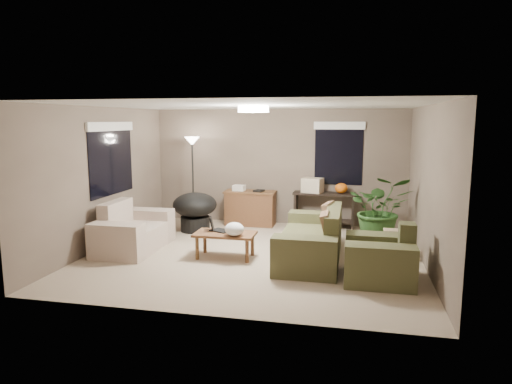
% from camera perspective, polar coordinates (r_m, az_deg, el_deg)
% --- Properties ---
extents(room_shell, '(5.50, 5.50, 5.50)m').
position_cam_1_polar(room_shell, '(7.55, -0.32, 1.27)').
color(room_shell, gray).
rests_on(room_shell, ground).
extents(main_sofa, '(0.95, 2.20, 0.85)m').
position_cam_1_polar(main_sofa, '(7.57, 7.14, -6.17)').
color(main_sofa, brown).
rests_on(main_sofa, ground).
extents(throw_pillows, '(0.32, 1.37, 0.47)m').
position_cam_1_polar(throw_pillows, '(7.47, 9.15, -3.62)').
color(throw_pillows, '#8C7251').
rests_on(throw_pillows, main_sofa).
extents(loveseat, '(0.90, 1.60, 0.85)m').
position_cam_1_polar(loveseat, '(8.38, -15.20, -4.91)').
color(loveseat, beige).
rests_on(loveseat, ground).
extents(armchair, '(0.95, 1.00, 0.85)m').
position_cam_1_polar(armchair, '(6.78, 15.27, -8.20)').
color(armchair, '#4F5130').
rests_on(armchair, ground).
extents(coffee_table, '(1.00, 0.55, 0.42)m').
position_cam_1_polar(coffee_table, '(7.60, -3.89, -5.57)').
color(coffee_table, brown).
rests_on(coffee_table, ground).
extents(laptop, '(0.42, 0.35, 0.24)m').
position_cam_1_polar(laptop, '(7.71, -4.90, -4.44)').
color(laptop, black).
rests_on(laptop, coffee_table).
extents(plastic_bag, '(0.38, 0.35, 0.22)m').
position_cam_1_polar(plastic_bag, '(7.37, -2.72, -4.65)').
color(plastic_bag, white).
rests_on(plastic_bag, coffee_table).
extents(desk, '(1.10, 0.50, 0.75)m').
position_cam_1_polar(desk, '(9.90, -0.72, -2.00)').
color(desk, brown).
rests_on(desk, ground).
extents(desk_papers, '(0.70, 0.29, 0.12)m').
position_cam_1_polar(desk_papers, '(9.85, -1.62, 0.45)').
color(desk_papers, silver).
rests_on(desk_papers, desk).
extents(console_table, '(1.30, 0.40, 0.75)m').
position_cam_1_polar(console_table, '(9.76, 8.49, -1.90)').
color(console_table, black).
rests_on(console_table, ground).
extents(pumpkin, '(0.34, 0.34, 0.22)m').
position_cam_1_polar(pumpkin, '(9.68, 10.62, 0.47)').
color(pumpkin, orange).
rests_on(pumpkin, console_table).
extents(cardboard_box, '(0.48, 0.41, 0.31)m').
position_cam_1_polar(cardboard_box, '(9.70, 7.08, 0.85)').
color(cardboard_box, beige).
rests_on(cardboard_box, console_table).
extents(papasan_chair, '(1.02, 1.02, 0.80)m').
position_cam_1_polar(papasan_chair, '(9.44, -7.64, -2.08)').
color(papasan_chair, black).
rests_on(papasan_chair, ground).
extents(floor_lamp, '(0.32, 0.32, 1.91)m').
position_cam_1_polar(floor_lamp, '(9.88, -7.98, 5.03)').
color(floor_lamp, black).
rests_on(floor_lamp, ground).
extents(ceiling_fixture, '(0.50, 0.50, 0.10)m').
position_cam_1_polar(ceiling_fixture, '(7.49, -0.33, 10.33)').
color(ceiling_fixture, white).
rests_on(ceiling_fixture, room_shell).
extents(houseplant, '(1.14, 1.26, 0.99)m').
position_cam_1_polar(houseplant, '(8.81, 15.27, -2.94)').
color(houseplant, '#2D5923').
rests_on(houseplant, ground).
extents(cat_scratching_post, '(0.32, 0.32, 0.50)m').
position_cam_1_polar(cat_scratching_post, '(7.83, 16.38, -6.56)').
color(cat_scratching_post, tan).
rests_on(cat_scratching_post, ground).
extents(window_left, '(0.05, 1.56, 1.33)m').
position_cam_1_polar(window_left, '(8.77, -17.64, 5.43)').
color(window_left, black).
rests_on(window_left, room_shell).
extents(window_back, '(1.06, 0.05, 1.33)m').
position_cam_1_polar(window_back, '(9.80, 10.32, 6.05)').
color(window_back, black).
rests_on(window_back, room_shell).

